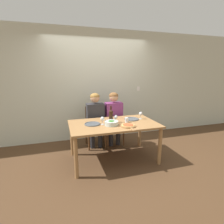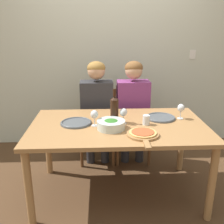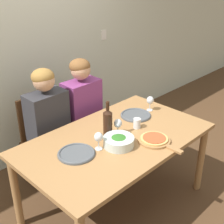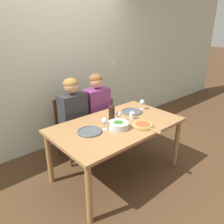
{
  "view_description": "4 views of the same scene",
  "coord_description": "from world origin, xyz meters",
  "px_view_note": "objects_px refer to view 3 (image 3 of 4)",
  "views": [
    {
      "loc": [
        -0.96,
        -3.02,
        1.7
      ],
      "look_at": [
        0.0,
        0.11,
        0.94
      ],
      "focal_mm": 28.0,
      "sensor_mm": 36.0,
      "label": 1
    },
    {
      "loc": [
        -0.17,
        -2.29,
        1.62
      ],
      "look_at": [
        -0.05,
        0.16,
        0.81
      ],
      "focal_mm": 42.0,
      "sensor_mm": 36.0,
      "label": 2
    },
    {
      "loc": [
        -1.65,
        -1.58,
        2.11
      ],
      "look_at": [
        0.05,
        0.1,
        0.93
      ],
      "focal_mm": 50.0,
      "sensor_mm": 36.0,
      "label": 3
    },
    {
      "loc": [
        -1.72,
        -1.84,
        1.9
      ],
      "look_at": [
        -0.05,
        0.04,
        0.9
      ],
      "focal_mm": 35.0,
      "sensor_mm": 36.0,
      "label": 4
    }
  ],
  "objects_px": {
    "person_man": "(83,105)",
    "water_tumbler": "(137,123)",
    "chair_left": "(44,137)",
    "wine_glass_centre": "(118,124)",
    "wine_glass_right": "(150,101)",
    "dinner_plate_left": "(76,153)",
    "wine_bottle": "(108,123)",
    "wine_glass_left": "(98,138)",
    "chair_right": "(78,123)",
    "broccoli_bowl": "(119,141)",
    "person_woman": "(49,119)",
    "dinner_plate_right": "(136,115)",
    "pizza_on_board": "(155,140)"
  },
  "relations": [
    {
      "from": "wine_bottle",
      "to": "chair_left",
      "type": "bearing_deg",
      "value": 103.18
    },
    {
      "from": "broccoli_bowl",
      "to": "wine_glass_centre",
      "type": "distance_m",
      "value": 0.19
    },
    {
      "from": "dinner_plate_right",
      "to": "wine_glass_right",
      "type": "distance_m",
      "value": 0.22
    },
    {
      "from": "person_man",
      "to": "dinner_plate_left",
      "type": "xyz_separation_m",
      "value": [
        -0.62,
        -0.65,
        0.0
      ]
    },
    {
      "from": "person_woman",
      "to": "water_tumbler",
      "type": "relative_size",
      "value": 13.58
    },
    {
      "from": "chair_left",
      "to": "person_woman",
      "type": "height_order",
      "value": "person_woman"
    },
    {
      "from": "wine_glass_centre",
      "to": "wine_glass_right",
      "type": "bearing_deg",
      "value": 10.68
    },
    {
      "from": "chair_left",
      "to": "person_man",
      "type": "bearing_deg",
      "value": -14.18
    },
    {
      "from": "wine_glass_left",
      "to": "wine_glass_centre",
      "type": "height_order",
      "value": "same"
    },
    {
      "from": "chair_left",
      "to": "person_woman",
      "type": "xyz_separation_m",
      "value": [
        -0.0,
        -0.11,
        0.25
      ]
    },
    {
      "from": "dinner_plate_left",
      "to": "pizza_on_board",
      "type": "distance_m",
      "value": 0.66
    },
    {
      "from": "person_woman",
      "to": "water_tumbler",
      "type": "bearing_deg",
      "value": -56.48
    },
    {
      "from": "dinner_plate_left",
      "to": "wine_glass_left",
      "type": "relative_size",
      "value": 1.95
    },
    {
      "from": "dinner_plate_left",
      "to": "pizza_on_board",
      "type": "height_order",
      "value": "pizza_on_board"
    },
    {
      "from": "chair_left",
      "to": "water_tumbler",
      "type": "relative_size",
      "value": 10.02
    },
    {
      "from": "wine_bottle",
      "to": "pizza_on_board",
      "type": "relative_size",
      "value": 0.79
    },
    {
      "from": "chair_right",
      "to": "broccoli_bowl",
      "type": "distance_m",
      "value": 0.99
    },
    {
      "from": "dinner_plate_right",
      "to": "water_tumbler",
      "type": "height_order",
      "value": "water_tumbler"
    },
    {
      "from": "chair_left",
      "to": "wine_bottle",
      "type": "distance_m",
      "value": 0.84
    },
    {
      "from": "wine_glass_right",
      "to": "water_tumbler",
      "type": "height_order",
      "value": "wine_glass_right"
    },
    {
      "from": "dinner_plate_left",
      "to": "wine_glass_right",
      "type": "xyz_separation_m",
      "value": [
        1.02,
        0.09,
        0.1
      ]
    },
    {
      "from": "water_tumbler",
      "to": "wine_glass_right",
      "type": "bearing_deg",
      "value": 21.57
    },
    {
      "from": "wine_bottle",
      "to": "broccoli_bowl",
      "type": "distance_m",
      "value": 0.19
    },
    {
      "from": "chair_right",
      "to": "wine_glass_left",
      "type": "relative_size",
      "value": 6.06
    },
    {
      "from": "dinner_plate_left",
      "to": "wine_glass_right",
      "type": "bearing_deg",
      "value": 5.02
    },
    {
      "from": "person_woman",
      "to": "wine_glass_right",
      "type": "height_order",
      "value": "person_woman"
    },
    {
      "from": "wine_glass_centre",
      "to": "dinner_plate_right",
      "type": "bearing_deg",
      "value": 18.22
    },
    {
      "from": "wine_bottle",
      "to": "wine_glass_left",
      "type": "relative_size",
      "value": 2.17
    },
    {
      "from": "pizza_on_board",
      "to": "wine_glass_left",
      "type": "relative_size",
      "value": 2.73
    },
    {
      "from": "person_man",
      "to": "wine_glass_left",
      "type": "height_order",
      "value": "person_man"
    },
    {
      "from": "person_woman",
      "to": "pizza_on_board",
      "type": "relative_size",
      "value": 3.01
    },
    {
      "from": "dinner_plate_right",
      "to": "water_tumbler",
      "type": "xyz_separation_m",
      "value": [
        -0.17,
        -0.16,
        0.04
      ]
    },
    {
      "from": "person_man",
      "to": "dinner_plate_left",
      "type": "distance_m",
      "value": 0.9
    },
    {
      "from": "person_man",
      "to": "water_tumbler",
      "type": "bearing_deg",
      "value": -87.27
    },
    {
      "from": "person_woman",
      "to": "broccoli_bowl",
      "type": "relative_size",
      "value": 4.9
    },
    {
      "from": "chair_right",
      "to": "water_tumbler",
      "type": "relative_size",
      "value": 10.02
    },
    {
      "from": "wine_glass_centre",
      "to": "water_tumbler",
      "type": "height_order",
      "value": "wine_glass_centre"
    },
    {
      "from": "person_man",
      "to": "water_tumbler",
      "type": "xyz_separation_m",
      "value": [
        0.03,
        -0.7,
        0.04
      ]
    },
    {
      "from": "chair_right",
      "to": "dinner_plate_right",
      "type": "distance_m",
      "value": 0.72
    },
    {
      "from": "dinner_plate_left",
      "to": "water_tumbler",
      "type": "distance_m",
      "value": 0.66
    },
    {
      "from": "broccoli_bowl",
      "to": "wine_glass_left",
      "type": "height_order",
      "value": "wine_glass_left"
    },
    {
      "from": "broccoli_bowl",
      "to": "dinner_plate_left",
      "type": "height_order",
      "value": "broccoli_bowl"
    },
    {
      "from": "broccoli_bowl",
      "to": "wine_glass_centre",
      "type": "height_order",
      "value": "wine_glass_centre"
    },
    {
      "from": "chair_left",
      "to": "wine_glass_centre",
      "type": "relative_size",
      "value": 6.06
    },
    {
      "from": "water_tumbler",
      "to": "broccoli_bowl",
      "type": "bearing_deg",
      "value": -164.89
    },
    {
      "from": "chair_right",
      "to": "broccoli_bowl",
      "type": "xyz_separation_m",
      "value": [
        -0.3,
        -0.9,
        0.28
      ]
    },
    {
      "from": "chair_left",
      "to": "wine_glass_left",
      "type": "distance_m",
      "value": 0.89
    },
    {
      "from": "person_man",
      "to": "dinner_plate_right",
      "type": "height_order",
      "value": "person_man"
    },
    {
      "from": "wine_bottle",
      "to": "person_woman",
      "type": "bearing_deg",
      "value": 105.38
    },
    {
      "from": "wine_glass_centre",
      "to": "chair_right",
      "type": "bearing_deg",
      "value": 77.14
    }
  ]
}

